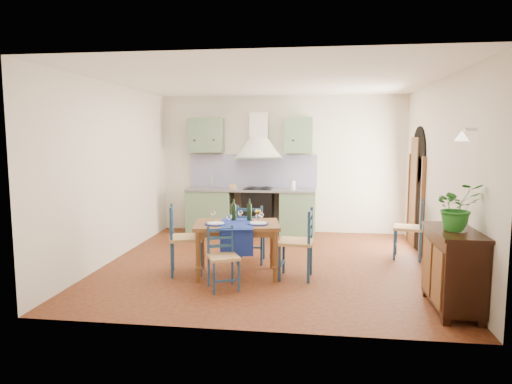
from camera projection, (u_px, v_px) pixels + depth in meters
The scene contains 13 objects.
floor at pixel (269, 263), 7.12m from camera, with size 5.00×5.00×0.00m, color #42170E.
back_wall at pixel (258, 182), 9.31m from camera, with size 5.00×0.96×2.80m.
right_wall at pixel (435, 179), 6.90m from camera, with size 0.26×5.00×2.80m.
left_wall at pixel (114, 173), 7.28m from camera, with size 0.04×5.00×2.80m, color silver.
ceiling at pixel (270, 80), 6.78m from camera, with size 5.00×5.00×0.01m, color white.
dining_table at pixel (237, 229), 6.45m from camera, with size 1.30×1.01×1.07m.
chair_near at pixel (223, 257), 5.91m from camera, with size 0.50×0.50×0.81m.
chair_far at pixel (251, 233), 7.13m from camera, with size 0.44×0.44×0.93m.
chair_left at pixel (184, 239), 6.54m from camera, with size 0.58×0.58×1.00m.
chair_right at pixel (298, 243), 6.33m from camera, with size 0.49×0.49×0.98m.
chair_spare at pixel (410, 229), 7.35m from camera, with size 0.53×0.53×0.96m.
sideboard at pixel (453, 267), 5.15m from camera, with size 0.50×1.05×0.94m.
potted_plant at pixel (457, 207), 5.01m from camera, with size 0.48×0.42×0.54m, color #216B21.
Camera 1 is at (0.71, -6.90, 1.97)m, focal length 32.00 mm.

